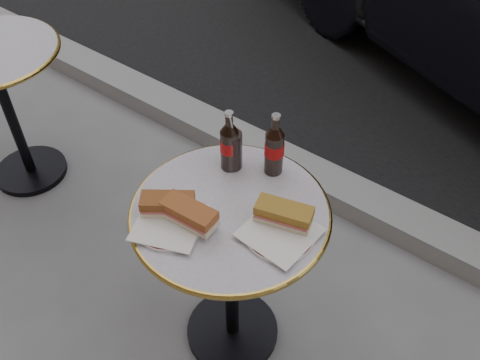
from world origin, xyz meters
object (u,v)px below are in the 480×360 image
Objects in this scene: cola_bottle_left at (229,141)px; plate_right at (280,234)px; cola_glass at (232,150)px; bistro_table at (231,279)px; plate_left at (169,224)px; cola_bottle_right at (275,144)px.

plate_right is at bearing -26.01° from cola_bottle_left.
plate_right is 0.34m from cola_bottle_left.
cola_glass is (-0.29, 0.15, 0.07)m from plate_right.
bistro_table is at bearing -52.08° from cola_bottle_left.
bistro_table is at bearing 56.47° from plate_left.
cola_bottle_right is (0.11, 0.38, 0.11)m from plate_left.
cola_bottle_left is (-0.01, 0.31, 0.11)m from plate_left.
cola_bottle_left is at bearing -113.87° from cola_glass.
plate_left is 0.41m from cola_bottle_right.
bistro_table is 3.61× the size of plate_left.
cola_bottle_right reaches higher than cola_glass.
cola_glass is (-0.12, -0.06, -0.04)m from cola_bottle_right.
bistro_table is 5.16× the size of cola_glass.
plate_right reaches higher than bistro_table.
cola_glass is at bearing 125.73° from bistro_table.
bistro_table is at bearing -54.27° from cola_glass.
cola_bottle_right is at bearing 27.23° from cola_glass.
bistro_table is 3.26× the size of cola_bottle_left.
cola_bottle_right is (0.12, 0.07, 0.00)m from cola_bottle_left.
plate_left is at bearing -87.56° from cola_bottle_left.
cola_bottle_left is at bearing 92.44° from plate_left.
cola_bottle_left is 0.04m from cola_glass.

